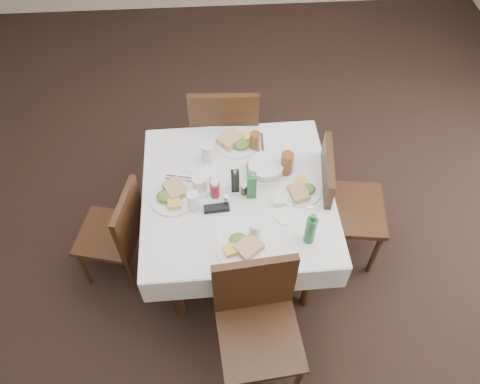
{
  "coord_description": "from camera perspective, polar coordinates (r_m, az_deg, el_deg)",
  "views": [
    {
      "loc": [
        -0.2,
        -1.73,
        3.06
      ],
      "look_at": [
        -0.08,
        0.02,
        0.8
      ],
      "focal_mm": 35.0,
      "sensor_mm": 36.0,
      "label": 1
    }
  ],
  "objects": [
    {
      "name": "water_s",
      "position": [
        2.68,
        1.87,
        -4.69
      ],
      "size": [
        0.06,
        0.06,
        0.11
      ],
      "color": "silver",
      "rests_on": "dining_table"
    },
    {
      "name": "chair_south",
      "position": [
        2.72,
        2.09,
        -14.95
      ],
      "size": [
        0.5,
        0.5,
        0.97
      ],
      "color": "black",
      "rests_on": "ground"
    },
    {
      "name": "bread_basket",
      "position": [
        2.99,
        3.16,
        2.9
      ],
      "size": [
        0.25,
        0.25,
        0.08
      ],
      "color": "silver",
      "rests_on": "dining_table"
    },
    {
      "name": "side_plate_a",
      "position": [
        3.06,
        -5.25,
        3.34
      ],
      "size": [
        0.17,
        0.17,
        0.01
      ],
      "color": "white",
      "rests_on": "dining_table"
    },
    {
      "name": "side_plate_b",
      "position": [
        2.81,
        5.62,
        -2.9
      ],
      "size": [
        0.14,
        0.14,
        0.01
      ],
      "color": "white",
      "rests_on": "dining_table"
    },
    {
      "name": "room_shell",
      "position": [
        2.2,
        2.1,
        14.31
      ],
      "size": [
        6.04,
        7.04,
        2.8
      ],
      "color": "#C1B19D",
      "rests_on": "ground"
    },
    {
      "name": "cutlery_n",
      "position": [
        3.19,
        2.47,
        5.98
      ],
      "size": [
        0.05,
        0.18,
        0.01
      ],
      "color": "silver",
      "rests_on": "dining_table"
    },
    {
      "name": "chair_east",
      "position": [
        3.2,
        11.86,
        -1.09
      ],
      "size": [
        0.52,
        0.52,
        0.97
      ],
      "color": "black",
      "rests_on": "ground"
    },
    {
      "name": "iced_tea_b",
      "position": [
        2.97,
        5.72,
        3.5
      ],
      "size": [
        0.08,
        0.08,
        0.16
      ],
      "color": "brown",
      "rests_on": "dining_table"
    },
    {
      "name": "cutlery_e",
      "position": [
        2.88,
        6.93,
        -1.36
      ],
      "size": [
        0.21,
        0.09,
        0.01
      ],
      "color": "silver",
      "rests_on": "dining_table"
    },
    {
      "name": "pepper_shaker",
      "position": [
        2.87,
        0.47,
        0.32
      ],
      "size": [
        0.04,
        0.04,
        0.08
      ],
      "color": "#3E3423",
      "rests_on": "dining_table"
    },
    {
      "name": "iced_tea_a",
      "position": [
        3.1,
        1.83,
        6.19
      ],
      "size": [
        0.07,
        0.07,
        0.14
      ],
      "color": "brown",
      "rests_on": "dining_table"
    },
    {
      "name": "meal_east",
      "position": [
        2.92,
        7.51,
        0.21
      ],
      "size": [
        0.25,
        0.25,
        0.05
      ],
      "color": "white",
      "rests_on": "dining_table"
    },
    {
      "name": "ketchup_bottle",
      "position": [
        2.85,
        -3.09,
        0.34
      ],
      "size": [
        0.06,
        0.06,
        0.13
      ],
      "color": "#A41E30",
      "rests_on": "dining_table"
    },
    {
      "name": "meal_south",
      "position": [
        2.66,
        0.23,
        -6.71
      ],
      "size": [
        0.28,
        0.28,
        0.06
      ],
      "color": "white",
      "rests_on": "dining_table"
    },
    {
      "name": "chair_west",
      "position": [
        3.19,
        -14.56,
        -4.53
      ],
      "size": [
        0.48,
        0.48,
        0.84
      ],
      "color": "black",
      "rests_on": "ground"
    },
    {
      "name": "salt_shaker",
      "position": [
        2.83,
        -1.69,
        -0.97
      ],
      "size": [
        0.03,
        0.03,
        0.07
      ],
      "color": "white",
      "rests_on": "dining_table"
    },
    {
      "name": "coffee_mug",
      "position": [
        2.9,
        -4.91,
        1.0
      ],
      "size": [
        0.15,
        0.15,
        0.11
      ],
      "color": "white",
      "rests_on": "dining_table"
    },
    {
      "name": "cutlery_s",
      "position": [
        2.67,
        -1.89,
        -7.22
      ],
      "size": [
        0.07,
        0.2,
        0.01
      ],
      "color": "silver",
      "rests_on": "dining_table"
    },
    {
      "name": "chair_north",
      "position": [
        3.53,
        -1.86,
        7.53
      ],
      "size": [
        0.51,
        0.51,
        1.02
      ],
      "color": "black",
      "rests_on": "ground"
    },
    {
      "name": "sugar_caddy",
      "position": [
        2.85,
        4.89,
        -1.25
      ],
      "size": [
        0.08,
        0.05,
        0.04
      ],
      "color": "white",
      "rests_on": "dining_table"
    },
    {
      "name": "oil_cruet_green",
      "position": [
        2.82,
        1.39,
        0.91
      ],
      "size": [
        0.06,
        0.06,
        0.24
      ],
      "color": "#1B632D",
      "rests_on": "dining_table"
    },
    {
      "name": "dining_table",
      "position": [
        2.99,
        -0.29,
        -0.95
      ],
      "size": [
        1.21,
        1.21,
        0.76
      ],
      "color": "black",
      "rests_on": "ground"
    },
    {
      "name": "oil_cruet_dark",
      "position": [
        2.86,
        -0.6,
        1.45
      ],
      "size": [
        0.05,
        0.05,
        0.21
      ],
      "color": "black",
      "rests_on": "dining_table"
    },
    {
      "name": "cutlery_w",
      "position": [
        3.0,
        -7.42,
        1.62
      ],
      "size": [
        0.18,
        0.08,
        0.01
      ],
      "color": "silver",
      "rests_on": "dining_table"
    },
    {
      "name": "water_e",
      "position": [
        3.0,
        6.06,
        3.55
      ],
      "size": [
        0.07,
        0.07,
        0.13
      ],
      "color": "silver",
      "rests_on": "dining_table"
    },
    {
      "name": "meal_north",
      "position": [
        3.17,
        -0.39,
        6.21
      ],
      "size": [
        0.3,
        0.3,
        0.07
      ],
      "color": "white",
      "rests_on": "dining_table"
    },
    {
      "name": "water_n",
      "position": [
        3.03,
        -3.95,
        4.72
      ],
      "size": [
        0.08,
        0.08,
        0.15
      ],
      "color": "silver",
      "rests_on": "dining_table"
    },
    {
      "name": "water_w",
      "position": [
        2.8,
        -5.71,
        -1.11
      ],
      "size": [
        0.07,
        0.07,
        0.14
      ],
      "color": "silver",
      "rests_on": "dining_table"
    },
    {
      "name": "green_bottle",
      "position": [
        2.65,
        8.6,
        -4.55
      ],
      "size": [
        0.06,
        0.06,
        0.24
      ],
      "color": "#1B632D",
      "rests_on": "dining_table"
    },
    {
      "name": "sunglasses",
      "position": [
        2.82,
        -2.87,
        -1.98
      ],
      "size": [
        0.16,
        0.06,
        0.03
      ],
      "color": "black",
      "rests_on": "dining_table"
    },
    {
      "name": "meal_west",
      "position": [
        2.9,
        -8.23,
        -0.41
      ],
      "size": [
        0.28,
        0.28,
        0.06
      ],
      "color": "white",
      "rests_on": "dining_table"
    },
    {
      "name": "ground_plane",
      "position": [
        3.52,
        1.29,
        -8.26
      ],
      "size": [
        7.0,
        7.0,
        0.0
      ],
      "primitive_type": "plane",
      "color": "black"
    }
  ]
}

